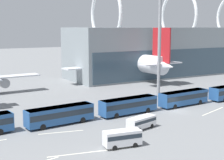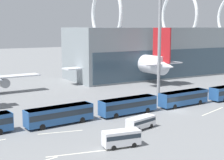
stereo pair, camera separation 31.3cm
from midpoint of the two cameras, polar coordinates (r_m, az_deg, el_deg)
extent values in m
plane|color=slate|center=(69.80, 10.58, -5.08)|extent=(440.00, 440.00, 0.00)
cube|color=gray|center=(135.09, 15.45, 4.94)|extent=(109.72, 20.15, 16.42)
torus|color=white|center=(108.07, -1.14, 10.87)|extent=(1.10, 19.07, 19.07)
torus|color=white|center=(124.88, 10.89, 10.44)|extent=(1.10, 19.07, 19.07)
cylinder|color=gray|center=(90.50, -17.71, -0.42)|extent=(2.61, 3.77, 2.38)
cylinder|color=silver|center=(112.24, 1.85, 3.23)|extent=(8.90, 37.34, 5.41)
sphere|color=silver|center=(127.37, -3.22, 3.88)|extent=(5.31, 5.31, 5.31)
cone|color=silver|center=(98.26, 8.41, 2.34)|extent=(5.89, 8.57, 5.14)
cube|color=silver|center=(110.56, 2.56, 2.65)|extent=(45.74, 8.36, 0.35)
cylinder|color=gray|center=(103.38, -3.03, 1.49)|extent=(2.45, 3.89, 2.11)
cylinder|color=gray|center=(118.95, 7.40, 2.39)|extent=(2.45, 3.89, 2.11)
cube|color=red|center=(98.44, 8.12, 5.73)|extent=(1.06, 6.94, 9.91)
cube|color=silver|center=(98.85, 8.06, 2.70)|extent=(14.32, 4.52, 0.28)
cylinder|color=gray|center=(122.57, -1.68, 2.37)|extent=(0.36, 0.36, 4.59)
cylinder|color=black|center=(122.85, -1.68, 1.31)|extent=(0.55, 1.14, 1.10)
cylinder|color=gray|center=(108.66, 1.09, 1.54)|extent=(0.36, 0.36, 4.59)
cylinder|color=black|center=(108.97, 1.09, 0.35)|extent=(0.55, 1.14, 1.10)
cylinder|color=gray|center=(112.97, 3.96, 1.80)|extent=(0.36, 0.36, 4.59)
cylinder|color=black|center=(113.27, 3.94, 0.65)|extent=(0.55, 1.14, 1.10)
cylinder|color=black|center=(56.40, -18.26, -8.21)|extent=(1.03, 0.40, 1.00)
cube|color=#285693|center=(59.54, -8.80, -5.70)|extent=(12.25, 3.81, 2.78)
cube|color=#232D38|center=(59.47, -8.81, -5.44)|extent=(12.01, 3.82, 0.97)
cube|color=silver|center=(59.22, -8.83, -4.46)|extent=(11.88, 3.70, 0.12)
cylinder|color=black|center=(62.62, -6.22, -6.12)|extent=(1.02, 0.39, 1.00)
cylinder|color=black|center=(60.50, -5.05, -6.64)|extent=(1.02, 0.39, 1.00)
cylinder|color=black|center=(59.49, -12.56, -7.09)|extent=(1.02, 0.39, 1.00)
cylinder|color=black|center=(57.26, -11.57, -7.68)|extent=(1.02, 0.39, 1.00)
cube|color=#285693|center=(65.87, 2.64, -4.20)|extent=(12.21, 3.55, 2.78)
cube|color=#232D38|center=(65.80, 2.64, -3.96)|extent=(11.97, 3.56, 0.97)
cube|color=silver|center=(65.58, 2.65, -3.06)|extent=(11.85, 3.44, 0.12)
cylinder|color=black|center=(69.35, 4.49, -4.63)|extent=(1.02, 0.37, 1.00)
cylinder|color=black|center=(67.46, 5.83, -5.03)|extent=(1.02, 0.37, 1.00)
cylinder|color=black|center=(65.08, -0.69, -5.50)|extent=(1.02, 0.37, 1.00)
cylinder|color=black|center=(63.06, 0.58, -5.96)|extent=(1.02, 0.37, 1.00)
cube|color=#285693|center=(74.39, 11.70, -2.86)|extent=(12.21, 3.53, 2.78)
cube|color=#232D38|center=(74.34, 11.71, -2.65)|extent=(11.97, 3.54, 0.97)
cube|color=silver|center=(74.14, 11.73, -1.85)|extent=(11.84, 3.42, 0.12)
cylinder|color=black|center=(78.16, 12.93, -3.29)|extent=(1.02, 0.37, 1.00)
cylinder|color=black|center=(76.50, 14.31, -3.60)|extent=(1.02, 0.37, 1.00)
cylinder|color=black|center=(72.98, 8.90, -4.03)|extent=(1.02, 0.37, 1.00)
cylinder|color=black|center=(71.20, 10.28, -4.39)|extent=(1.02, 0.37, 1.00)
cylinder|color=black|center=(82.17, 16.68, -2.85)|extent=(1.02, 0.38, 1.00)
cylinder|color=black|center=(80.67, 18.08, -3.13)|extent=(1.02, 0.38, 1.00)
cube|color=silver|center=(56.85, 4.76, -6.97)|extent=(5.79, 3.24, 1.71)
cube|color=#232D38|center=(56.77, 4.76, -6.71)|extent=(5.63, 3.22, 0.51)
cylinder|color=black|center=(58.79, 5.09, -7.25)|extent=(0.73, 0.39, 0.70)
cylinder|color=black|center=(57.70, 6.46, -7.59)|extent=(0.73, 0.39, 0.70)
cylinder|color=black|center=(56.49, 2.99, -7.90)|extent=(0.73, 0.39, 0.70)
cylinder|color=black|center=(55.35, 4.38, -8.27)|extent=(0.73, 0.39, 0.70)
cube|color=silver|center=(48.41, 1.54, -9.56)|extent=(5.50, 2.72, 2.07)
cube|color=#232D38|center=(48.31, 1.54, -9.18)|extent=(5.35, 2.72, 0.62)
cylinder|color=black|center=(50.12, 2.74, -10.10)|extent=(0.72, 0.32, 0.70)
cylinder|color=black|center=(48.53, 3.66, -10.75)|extent=(0.72, 0.32, 0.70)
cylinder|color=black|center=(48.99, -0.58, -10.54)|extent=(0.72, 0.32, 0.70)
cylinder|color=black|center=(47.36, 0.25, -11.23)|extent=(0.72, 0.32, 0.70)
cylinder|color=gray|center=(80.22, 7.79, 6.95)|extent=(0.75, 0.75, 28.18)
cube|color=silver|center=(71.25, 16.32, -5.01)|extent=(8.79, 3.15, 0.01)
cube|color=silver|center=(47.00, -3.80, -11.86)|extent=(11.45, 2.59, 0.01)
cube|color=silver|center=(55.79, -8.61, -8.58)|extent=(7.08, 1.77, 0.01)
camera|label=1|loc=(0.16, -90.11, -0.02)|focal=55.00mm
camera|label=2|loc=(0.16, 89.89, 0.02)|focal=55.00mm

